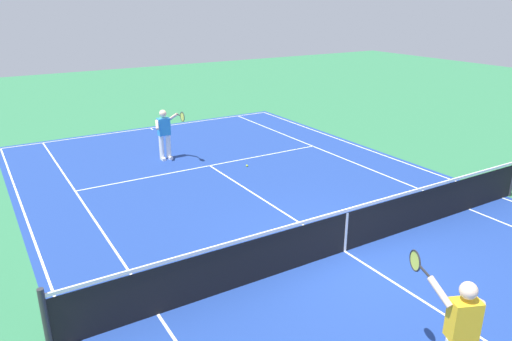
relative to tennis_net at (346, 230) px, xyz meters
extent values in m
plane|color=#2D7247|center=(0.00, 0.00, -0.49)|extent=(60.00, 60.00, 0.00)
cube|color=navy|center=(0.00, 0.00, -0.49)|extent=(24.20, 11.40, 0.00)
cube|color=white|center=(11.90, 0.00, -0.49)|extent=(0.05, 11.00, 0.01)
cube|color=white|center=(0.00, -5.50, -0.49)|extent=(23.80, 0.05, 0.01)
cube|color=white|center=(0.00, -4.11, -0.49)|extent=(23.80, 0.05, 0.01)
cube|color=white|center=(0.00, 4.11, -0.49)|extent=(23.80, 0.05, 0.01)
cube|color=white|center=(6.40, 0.00, -0.49)|extent=(0.05, 8.22, 0.01)
cube|color=white|center=(0.00, 0.00, -0.49)|extent=(12.80, 0.05, 0.01)
cube|color=white|center=(11.75, 0.00, -0.49)|extent=(0.30, 0.05, 0.01)
cylinder|color=#2D2D33|center=(0.00, -5.80, 0.05)|extent=(0.10, 0.10, 1.08)
cylinder|color=#2D2D33|center=(0.00, 5.80, 0.05)|extent=(0.10, 0.10, 1.08)
cube|color=black|center=(0.00, 0.00, -0.05)|extent=(0.02, 11.60, 0.88)
cube|color=white|center=(0.00, 0.00, 0.46)|extent=(0.04, 11.60, 0.06)
cube|color=white|center=(0.00, 0.00, -0.05)|extent=(0.04, 0.06, 0.88)
cylinder|color=white|center=(7.78, 1.05, -0.04)|extent=(0.15, 0.15, 0.74)
cube|color=white|center=(7.72, 1.05, -0.45)|extent=(0.28, 0.11, 0.09)
cylinder|color=white|center=(7.78, 0.81, -0.04)|extent=(0.15, 0.15, 0.74)
cube|color=white|center=(7.72, 0.81, -0.45)|extent=(0.28, 0.11, 0.09)
cube|color=#2884D1|center=(7.78, 0.93, 0.61)|extent=(0.24, 0.38, 0.56)
sphere|color=beige|center=(7.78, 0.93, 1.04)|extent=(0.23, 0.23, 0.23)
cylinder|color=beige|center=(7.60, 1.21, 0.74)|extent=(0.42, 0.22, 0.26)
cylinder|color=beige|center=(7.60, 0.65, 0.94)|extent=(0.42, 0.22, 0.30)
cylinder|color=#232326|center=(7.29, 0.59, 1.05)|extent=(0.28, 0.04, 0.04)
torus|color=#232326|center=(7.00, 0.59, 1.05)|extent=(0.31, 0.02, 0.31)
cylinder|color=#C6D84C|center=(7.00, 0.59, 1.05)|extent=(0.27, 0.01, 0.27)
cube|color=yellow|center=(-3.62, 1.24, 0.61)|extent=(0.37, 0.44, 0.56)
sphere|color=beige|center=(-3.62, 1.24, 1.04)|extent=(0.23, 0.23, 0.23)
cylinder|color=beige|center=(-3.56, 0.91, 0.74)|extent=(0.37, 0.34, 0.26)
cylinder|color=beige|center=(-3.35, 1.43, 0.94)|extent=(0.42, 0.12, 0.30)
cylinder|color=#232326|center=(-3.03, 1.36, 1.05)|extent=(0.27, 0.14, 0.04)
torus|color=#232326|center=(-2.77, 1.25, 1.05)|extent=(0.30, 0.14, 0.31)
cylinder|color=#C6D84C|center=(-2.77, 1.25, 1.05)|extent=(0.25, 0.11, 0.27)
sphere|color=#CCE01E|center=(5.71, -0.97, -0.46)|extent=(0.07, 0.07, 0.07)
camera|label=1|loc=(-6.65, 6.22, 4.51)|focal=33.71mm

